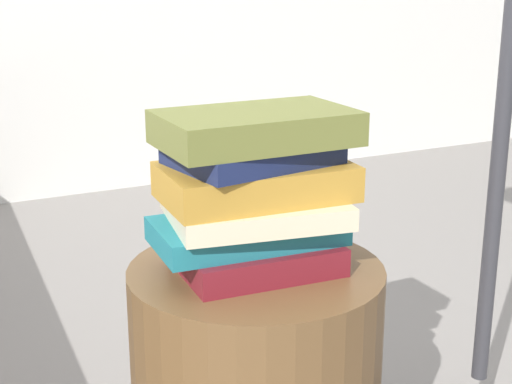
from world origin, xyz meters
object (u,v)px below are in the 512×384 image
(book_teal, at_px, (247,231))
(book_navy, at_px, (252,153))
(book_maroon, at_px, (258,256))
(book_olive, at_px, (257,128))
(book_ochre, at_px, (258,182))
(book_cream, at_px, (255,208))

(book_teal, distance_m, book_navy, 0.12)
(book_maroon, xyz_separation_m, book_olive, (0.00, 0.00, 0.20))
(book_maroon, bearing_deg, book_teal, 142.14)
(book_olive, bearing_deg, book_ochre, -99.85)
(book_teal, distance_m, book_cream, 0.04)
(book_maroon, height_order, book_navy, book_navy)
(book_navy, height_order, book_olive, book_olive)
(book_maroon, bearing_deg, book_ochre, -97.52)
(book_maroon, relative_size, book_navy, 1.02)
(book_maroon, relative_size, book_teal, 0.83)
(book_maroon, bearing_deg, book_cream, 88.37)
(book_maroon, distance_m, book_ochre, 0.12)
(book_teal, relative_size, book_olive, 1.00)
(book_ochre, xyz_separation_m, book_olive, (0.00, 0.00, 0.08))
(book_teal, bearing_deg, book_navy, 25.66)
(book_maroon, xyz_separation_m, book_teal, (-0.01, 0.01, 0.04))
(book_cream, height_order, book_navy, book_navy)
(book_teal, bearing_deg, book_cream, -0.23)
(book_maroon, height_order, book_cream, book_cream)
(book_olive, bearing_deg, book_cream, 88.62)
(book_olive, bearing_deg, book_navy, 108.47)
(book_ochre, height_order, book_navy, book_navy)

